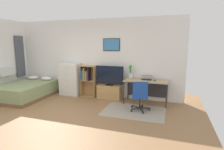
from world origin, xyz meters
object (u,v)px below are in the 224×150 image
object	(u,v)px
wine_glass	(132,76)
dresser	(70,79)
bookshelf	(88,78)
office_chair	(140,95)
tv_stand	(110,92)
bed	(27,90)
computer_mouse	(155,81)
television	(109,76)
bamboo_vase	(130,71)
desk	(146,84)
laptop	(147,78)

from	to	relation	value
wine_glass	dresser	bearing A→B (deg)	175.46
bookshelf	office_chair	distance (m)	2.25
dresser	tv_stand	world-z (taller)	dresser
dresser	bookshelf	distance (m)	0.67
bed	dresser	distance (m)	1.54
office_chair	computer_mouse	xyz separation A→B (m)	(0.32, 0.72, 0.30)
television	bamboo_vase	distance (m)	0.72
bookshelf	wine_glass	distance (m)	1.69
dresser	desk	xyz separation A→B (m)	(2.75, -0.02, 0.03)
bed	office_chair	bearing A→B (deg)	-3.27
dresser	television	bearing A→B (deg)	-0.28
television	laptop	world-z (taller)	television
tv_stand	wine_glass	world-z (taller)	wine_glass
bed	computer_mouse	distance (m)	4.38
tv_stand	office_chair	size ratio (longest dim) A/B	0.93
television	computer_mouse	size ratio (longest dim) A/B	9.31
bed	television	world-z (taller)	television
dresser	office_chair	bearing A→B (deg)	-17.70
desk	wine_glass	distance (m)	0.53
television	bamboo_vase	bearing A→B (deg)	8.89
bookshelf	bamboo_vase	bearing A→B (deg)	1.25
office_chair	television	bearing A→B (deg)	133.91
dresser	tv_stand	xyz separation A→B (m)	(1.51, 0.02, -0.34)
bamboo_vase	wine_glass	size ratio (longest dim) A/B	2.39
bookshelf	laptop	world-z (taller)	bookshelf
dresser	desk	world-z (taller)	dresser
bed	tv_stand	bearing A→B (deg)	13.77
bookshelf	office_chair	xyz separation A→B (m)	(2.04, -0.93, -0.19)
desk	television	bearing A→B (deg)	179.47
office_chair	computer_mouse	bearing A→B (deg)	55.93
bed	television	bearing A→B (deg)	13.34
computer_mouse	laptop	bearing A→B (deg)	152.80
office_chair	desk	bearing A→B (deg)	76.46
television	computer_mouse	bearing A→B (deg)	-4.95
computer_mouse	bamboo_vase	xyz separation A→B (m)	(-0.82, 0.24, 0.22)
dresser	office_chair	xyz separation A→B (m)	(2.70, -0.86, -0.12)
bookshelf	television	xyz separation A→B (m)	(0.85, -0.07, 0.15)
television	desk	bearing A→B (deg)	-0.53
wine_glass	office_chair	bearing A→B (deg)	-60.31
wine_glass	desk	bearing A→B (deg)	20.86
dresser	laptop	xyz separation A→B (m)	(2.76, -0.00, 0.22)
bookshelf	television	size ratio (longest dim) A/B	1.13
desk	bamboo_vase	size ratio (longest dim) A/B	3.10
tv_stand	bamboo_vase	world-z (taller)	bamboo_vase
wine_glass	bed	bearing A→B (deg)	-170.61
bookshelf	tv_stand	xyz separation A→B (m)	(0.85, -0.05, -0.41)
bookshelf	television	world-z (taller)	television
office_chair	wine_glass	world-z (taller)	wine_glass
dresser	tv_stand	size ratio (longest dim) A/B	1.44
television	laptop	distance (m)	1.24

